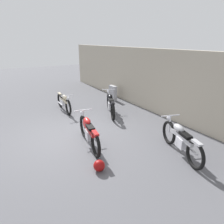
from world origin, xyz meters
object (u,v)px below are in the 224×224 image
Objects in this scene: motorcycle_silver at (181,140)px; helmet at (99,166)px; motorcycle_black at (111,104)px; motorcycle_red at (89,132)px; stone_marker at (113,93)px; motorcycle_cream at (64,102)px.

helmet is at bearing 96.80° from motorcycle_silver.
motorcycle_black is at bearing 17.52° from motorcycle_silver.
motorcycle_red is at bearing 165.67° from helmet.
motorcycle_black is (-3.91, 0.00, 0.01)m from motorcycle_silver.
helmet is 2.40m from motorcycle_silver.
motorcycle_red is at bearing -38.87° from stone_marker.
motorcycle_silver reaches higher than motorcycle_cream.
motorcycle_red is 2.68m from motorcycle_silver.
motorcycle_red is (-1.34, 0.34, 0.31)m from helmet.
helmet is at bearing -33.78° from stone_marker.
motorcycle_red is 1.04× the size of motorcycle_black.
motorcycle_black reaches higher than motorcycle_cream.
motorcycle_cream is at bearing 171.44° from helmet.
motorcycle_red is 1.07× the size of motorcycle_cream.
motorcycle_red is (4.05, -3.27, 0.07)m from stone_marker.
stone_marker is at bearing -29.72° from motorcycle_red.
motorcycle_red is 3.61m from motorcycle_cream.
stone_marker is 6.49m from helmet.
stone_marker is at bearing 5.34° from motorcycle_silver.
helmet is 0.14× the size of motorcycle_black.
helmet is (5.39, -3.61, -0.24)m from stone_marker.
motorcycle_silver is (0.45, 2.34, 0.31)m from helmet.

